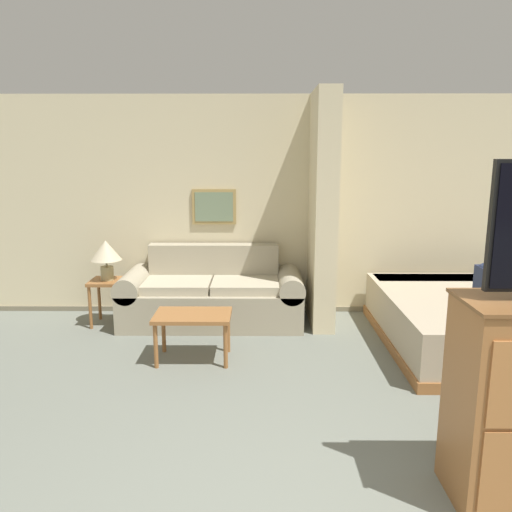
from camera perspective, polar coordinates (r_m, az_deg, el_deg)
name	(u,v)px	position (r m, az deg, el deg)	size (l,w,h in m)	color
wall_back	(287,207)	(6.06, 3.52, 5.62)	(7.49, 0.16, 2.60)	beige
wall_partition_pillar	(322,211)	(5.62, 7.60, 5.13)	(0.24, 0.83, 2.60)	beige
couch	(212,296)	(5.79, -5.00, -4.52)	(2.07, 0.84, 0.87)	tan
coffee_table	(193,320)	(4.75, -7.23, -7.25)	(0.72, 0.46, 0.46)	#996033
side_table	(108,289)	(5.93, -16.54, -3.59)	(0.39, 0.39, 0.52)	#996033
table_lamp	(106,253)	(5.83, -16.78, 0.36)	(0.34, 0.34, 0.46)	tan
bed	(477,321)	(5.59, 23.98, -6.76)	(1.88, 2.15, 0.51)	#996033
backpack	(492,280)	(5.44, 25.34, -2.54)	(0.28, 0.24, 0.37)	#232D4C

